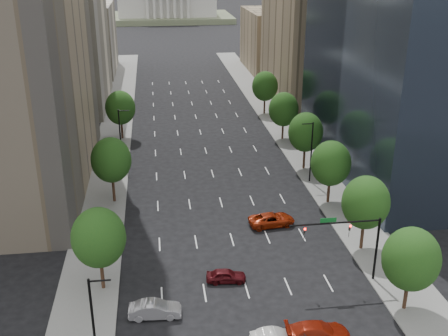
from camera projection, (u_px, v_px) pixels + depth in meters
name	position (u px, v px, depth m)	size (l,w,h in m)	color
sidewalk_left	(107.00, 178.00, 78.88)	(6.00, 200.00, 0.15)	slate
sidewalk_right	(313.00, 168.00, 82.68)	(6.00, 200.00, 0.15)	slate
midrise_cream_left	(67.00, 21.00, 110.68)	(14.00, 30.00, 35.00)	beige
filler_left	(87.00, 39.00, 144.18)	(14.00, 26.00, 18.00)	beige
parking_tan_right	(307.00, 31.00, 114.98)	(14.00, 30.00, 30.00)	#8C7759
filler_right	(273.00, 40.00, 147.92)	(14.00, 26.00, 16.00)	#8C7759
tree_right_0	(411.00, 259.00, 48.34)	(5.20, 5.20, 8.39)	#382316
tree_right_1	(366.00, 203.00, 58.31)	(5.20, 5.20, 8.75)	#382316
tree_right_2	(331.00, 163.00, 69.39)	(5.20, 5.20, 8.61)	#382316
tree_right_3	(306.00, 132.00, 80.31)	(5.20, 5.20, 8.89)	#382316
tree_right_4	(284.00, 109.00, 93.33)	(5.20, 5.20, 8.46)	#382316
tree_right_5	(265.00, 86.00, 107.92)	(5.20, 5.20, 8.75)	#382316
tree_left_0	(99.00, 238.00, 51.21)	(5.20, 5.20, 8.75)	#382316
tree_left_1	(111.00, 160.00, 69.51)	(5.20, 5.20, 8.97)	#382316
tree_left_2	(120.00, 108.00, 93.50)	(5.20, 5.20, 8.68)	#382316
streetlight_rn	(311.00, 150.00, 76.04)	(1.70, 0.20, 9.00)	black
streetlight_ls	(94.00, 326.00, 40.60)	(1.70, 0.20, 9.00)	black
streetlight_ln	(121.00, 136.00, 81.94)	(1.70, 0.20, 9.00)	black
traffic_signal	(354.00, 237.00, 52.59)	(9.12, 0.40, 7.38)	black
capitol	(167.00, 1.00, 251.86)	(60.00, 40.00, 35.20)	#596647
foothills	(189.00, 17.00, 594.75)	(720.00, 413.00, 263.00)	olive
car_red_near	(318.00, 332.00, 46.10)	(2.29, 5.63, 1.63)	maroon
car_maroon	(226.00, 276.00, 54.30)	(1.61, 3.99, 1.36)	#440B0F
car_silver	(155.00, 309.00, 49.03)	(1.66, 4.77, 1.57)	#A0A0A5
car_red_far	(272.00, 220.00, 65.37)	(2.58, 5.59, 1.55)	#95230A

